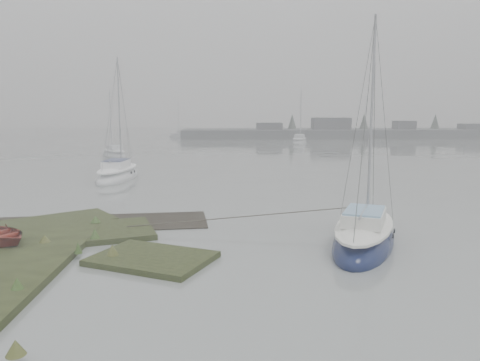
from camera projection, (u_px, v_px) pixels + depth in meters
The scene contains 7 objects.
ground at pixel (196, 158), 44.54m from camera, with size 160.00×160.00×0.00m, color slate.
far_shoreline at pixel (371, 133), 76.82m from camera, with size 60.00×8.00×4.15m.
sailboat_main at pixel (364, 238), 16.09m from camera, with size 4.16×6.27×8.44m.
sailboat_white at pixel (118, 175), 31.24m from camera, with size 2.67×6.34×8.70m.
sailboat_far_a at pixel (114, 154), 46.53m from camera, with size 3.98×5.17×7.10m.
sailboat_far_b at pixel (299, 141), 64.49m from camera, with size 3.37×5.92×7.94m.
sailboat_far_c at pixel (182, 136), 77.89m from camera, with size 5.32×3.87×7.24m.
Camera 1 is at (2.74, -14.47, 4.65)m, focal length 35.00 mm.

